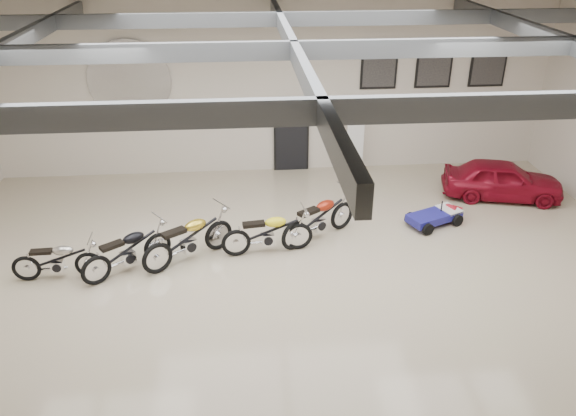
{
  "coord_description": "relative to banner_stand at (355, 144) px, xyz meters",
  "views": [
    {
      "loc": [
        -0.93,
        -9.76,
        6.7
      ],
      "look_at": [
        0.0,
        1.2,
        1.1
      ],
      "focal_mm": 35.0,
      "sensor_mm": 36.0,
      "label": 1
    }
  ],
  "objects": [
    {
      "name": "floor",
      "position": [
        -2.34,
        -5.5,
        -0.93
      ],
      "size": [
        16.0,
        12.0,
        0.01
      ],
      "primitive_type": "cube",
      "color": "tan",
      "rests_on": "ground"
    },
    {
      "name": "ceiling",
      "position": [
        -2.34,
        -5.5,
        4.07
      ],
      "size": [
        16.0,
        12.0,
        0.01
      ],
      "primitive_type": "cube",
      "color": "slate",
      "rests_on": "back_wall"
    },
    {
      "name": "back_wall",
      "position": [
        -2.34,
        0.5,
        1.57
      ],
      "size": [
        16.0,
        0.02,
        5.0
      ],
      "primitive_type": "cube",
      "color": "beige",
      "rests_on": "floor"
    },
    {
      "name": "ceiling_beams",
      "position": [
        -2.34,
        -5.5,
        3.82
      ],
      "size": [
        15.8,
        11.8,
        0.32
      ],
      "primitive_type": null,
      "color": "#525559",
      "rests_on": "ceiling"
    },
    {
      "name": "door",
      "position": [
        -1.84,
        0.45,
        0.12
      ],
      "size": [
        0.92,
        0.08,
        2.1
      ],
      "primitive_type": "cube",
      "color": "black",
      "rests_on": "back_wall"
    },
    {
      "name": "logo_plaque",
      "position": [
        -6.34,
        0.45,
        1.87
      ],
      "size": [
        2.3,
        0.06,
        1.16
      ],
      "primitive_type": null,
      "color": "silver",
      "rests_on": "back_wall"
    },
    {
      "name": "poster_left",
      "position": [
        0.66,
        0.46,
        2.17
      ],
      "size": [
        1.05,
        0.08,
        1.35
      ],
      "primitive_type": null,
      "color": "black",
      "rests_on": "back_wall"
    },
    {
      "name": "poster_mid",
      "position": [
        2.26,
        0.46,
        2.17
      ],
      "size": [
        1.05,
        0.08,
        1.35
      ],
      "primitive_type": null,
      "color": "black",
      "rests_on": "back_wall"
    },
    {
      "name": "poster_right",
      "position": [
        3.86,
        0.46,
        2.17
      ],
      "size": [
        1.05,
        0.08,
        1.35
      ],
      "primitive_type": null,
      "color": "black",
      "rests_on": "back_wall"
    },
    {
      "name": "oil_sign",
      "position": [
        -0.44,
        0.45,
        0.77
      ],
      "size": [
        0.72,
        0.1,
        0.72
      ],
      "primitive_type": null,
      "color": "white",
      "rests_on": "back_wall"
    },
    {
      "name": "banner_stand",
      "position": [
        0.0,
        0.0,
        0.0
      ],
      "size": [
        0.53,
        0.27,
        1.86
      ],
      "primitive_type": null,
      "rotation": [
        0.0,
        0.0,
        0.14
      ],
      "color": "white",
      "rests_on": "floor"
    },
    {
      "name": "motorcycle_silver",
      "position": [
        -7.23,
        -5.0,
        -0.46
      ],
      "size": [
        1.83,
        0.62,
        0.94
      ],
      "primitive_type": null,
      "rotation": [
        0.0,
        0.0,
        0.03
      ],
      "color": "silver",
      "rests_on": "floor"
    },
    {
      "name": "motorcycle_black",
      "position": [
        -5.81,
        -4.85,
        -0.4
      ],
      "size": [
        2.01,
        1.72,
        1.06
      ],
      "primitive_type": null,
      "rotation": [
        0.0,
        0.0,
        0.64
      ],
      "color": "silver",
      "rests_on": "floor"
    },
    {
      "name": "motorcycle_gold",
      "position": [
        -4.54,
        -4.51,
        -0.36
      ],
      "size": [
        2.2,
        1.82,
        1.15
      ],
      "primitive_type": null,
      "rotation": [
        0.0,
        0.0,
        0.61
      ],
      "color": "silver",
      "rests_on": "floor"
    },
    {
      "name": "motorcycle_yellow",
      "position": [
        -2.8,
        -4.32,
        -0.4
      ],
      "size": [
        2.1,
        0.88,
        1.06
      ],
      "primitive_type": null,
      "rotation": [
        0.0,
        0.0,
        0.13
      ],
      "color": "silver",
      "rests_on": "floor"
    },
    {
      "name": "motorcycle_red",
      "position": [
        -1.57,
        -3.79,
        -0.37
      ],
      "size": [
        2.17,
        1.79,
        1.13
      ],
      "primitive_type": null,
      "rotation": [
        0.0,
        0.0,
        0.6
      ],
      "color": "silver",
      "rests_on": "floor"
    },
    {
      "name": "go_kart",
      "position": [
        1.5,
        -3.3,
        -0.63
      ],
      "size": [
        1.85,
        1.37,
        0.61
      ],
      "primitive_type": null,
      "rotation": [
        0.0,
        0.0,
        0.41
      ],
      "color": "navy",
      "rests_on": "floor"
    },
    {
      "name": "vintage_car",
      "position": [
        3.66,
        -1.99,
        -0.4
      ],
      "size": [
        1.95,
        3.32,
        1.06
      ],
      "primitive_type": "imported",
      "rotation": [
        0.0,
        0.0,
        1.33
      ],
      "color": "maroon",
      "rests_on": "floor"
    }
  ]
}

